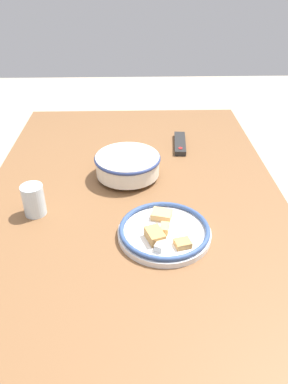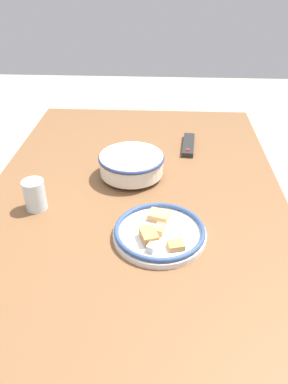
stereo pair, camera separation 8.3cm
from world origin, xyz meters
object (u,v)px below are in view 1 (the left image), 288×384
at_px(food_plate, 164,231).
at_px(noodle_bowl, 128,165).
at_px(drinking_glass, 34,200).
at_px(tv_remote, 180,143).

bearing_deg(food_plate, noodle_bowl, -162.27).
height_order(noodle_bowl, drinking_glass, drinking_glass).
bearing_deg(drinking_glass, food_plate, 72.85).
bearing_deg(drinking_glass, noodle_bowl, 126.68).
relative_size(food_plate, drinking_glass, 2.69).
xyz_separation_m(food_plate, tv_remote, (-0.58, 0.11, -0.01)).
xyz_separation_m(noodle_bowl, tv_remote, (-0.25, 0.22, -0.04)).
relative_size(noodle_bowl, tv_remote, 1.19).
bearing_deg(tv_remote, noodle_bowl, 53.95).
distance_m(noodle_bowl, tv_remote, 0.33).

